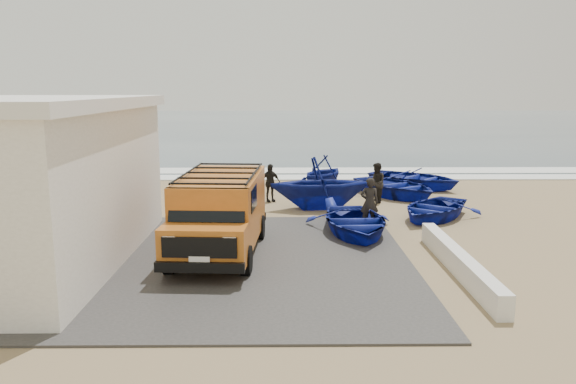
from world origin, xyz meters
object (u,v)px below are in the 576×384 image
object	(u,v)px
boat_near_right	(434,208)
boat_mid_left	(320,183)
fisherman_front	(369,203)
boat_near_left	(355,222)
fisherman_middle	(377,183)
boat_far_left	(323,172)
fisherman_back	(270,183)
boat_far_right	(414,178)
van	(220,211)
parapet	(459,262)
boat_mid_right	(395,186)

from	to	relation	value
boat_near_right	boat_mid_left	size ratio (longest dim) A/B	0.98
boat_near_right	fisherman_front	bearing A→B (deg)	-116.73
boat_near_left	fisherman_front	distance (m)	1.21
fisherman_middle	boat_near_left	bearing A→B (deg)	-21.70
boat_far_left	fisherman_back	bearing A→B (deg)	-97.70
boat_mid_left	boat_far_right	xyz separation A→B (m)	(4.65, 4.46, -0.54)
boat_near_left	boat_near_right	bearing A→B (deg)	32.01
boat_far_right	fisherman_middle	distance (m)	4.11
van	fisherman_front	bearing A→B (deg)	36.28
boat_near_right	boat_far_left	bearing A→B (deg)	158.07
parapet	fisherman_middle	distance (m)	8.74
boat_mid_left	boat_mid_right	xyz separation A→B (m)	(3.35, 2.41, -0.54)
van	boat_near_right	size ratio (longest dim) A/B	1.47
boat_mid_right	boat_far_left	xyz separation A→B (m)	(-2.95, 1.73, 0.33)
van	boat_far_right	bearing A→B (deg)	56.53
boat_near_right	fisherman_front	xyz separation A→B (m)	(-2.45, -1.19, 0.45)
van	fisherman_middle	bearing A→B (deg)	55.28
fisherman_front	boat_far_right	bearing A→B (deg)	-110.93
fisherman_middle	fisherman_back	bearing A→B (deg)	-98.79
fisherman_front	fisherman_back	xyz separation A→B (m)	(-3.36, 4.29, -0.06)
fisherman_back	parapet	bearing A→B (deg)	-85.61
boat_mid_right	boat_far_left	size ratio (longest dim) A/B	1.45
boat_mid_left	fisherman_back	distance (m)	2.38
parapet	boat_near_right	xyz separation A→B (m)	(0.95, 5.90, 0.11)
boat_far_right	fisherman_front	xyz separation A→B (m)	(-3.22, -7.38, 0.38)
fisherman_middle	fisherman_back	distance (m)	4.27
boat_mid_left	fisherman_back	size ratio (longest dim) A/B	2.44
boat_mid_left	boat_far_left	world-z (taller)	boat_mid_left
boat_near_left	boat_mid_right	size ratio (longest dim) A/B	0.92
van	boat_mid_left	world-z (taller)	van
boat_mid_right	boat_far_right	bearing A→B (deg)	26.87
fisherman_front	fisherman_middle	bearing A→B (deg)	-100.11
van	boat_mid_left	size ratio (longest dim) A/B	1.44
fisherman_front	boat_mid_left	bearing A→B (deg)	-61.27
van	boat_far_right	distance (m)	12.95
parapet	boat_near_right	size ratio (longest dim) A/B	1.63
boat_far_right	boat_near_left	bearing A→B (deg)	-162.78
boat_near_right	boat_mid_right	distance (m)	4.17
fisherman_back	van	bearing A→B (deg)	-123.60
boat_mid_left	fisherman_front	size ratio (longest dim) A/B	2.26
van	boat_mid_right	distance (m)	10.54
boat_mid_right	boat_mid_left	bearing A→B (deg)	-175.31
van	boat_near_left	bearing A→B (deg)	30.05
boat_near_left	fisherman_front	bearing A→B (deg)	54.82
boat_mid_right	fisherman_middle	bearing A→B (deg)	-158.54
parapet	boat_far_right	distance (m)	12.21
boat_mid_left	boat_near_right	bearing A→B (deg)	-121.13
boat_mid_right	fisherman_back	world-z (taller)	fisherman_back
parapet	fisherman_front	xyz separation A→B (m)	(-1.51, 4.71, 0.55)
boat_near_left	boat_mid_left	world-z (taller)	boat_mid_left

